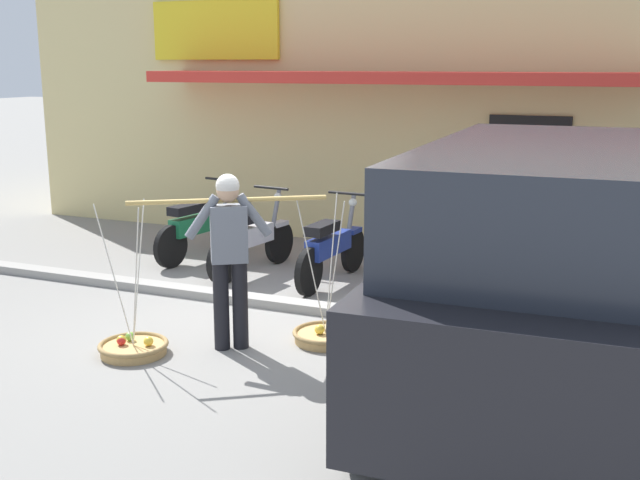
{
  "coord_description": "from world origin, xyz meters",
  "views": [
    {
      "loc": [
        3.56,
        -6.85,
        2.68
      ],
      "look_at": [
        0.39,
        0.6,
        0.85
      ],
      "focal_mm": 43.72,
      "sensor_mm": 36.0,
      "label": 1
    }
  ],
  "objects_px": {
    "motorcycle_nearest_shop": "(199,227)",
    "motorcycle_second_in_row": "(251,240)",
    "fruit_basket_left_side": "(326,335)",
    "parked_truck": "(543,265)",
    "fruit_vendor": "(229,249)",
    "fruit_basket_right_side": "(133,347)",
    "motorcycle_third_in_row": "(331,248)"
  },
  "relations": [
    {
      "from": "parked_truck",
      "to": "motorcycle_third_in_row",
      "type": "bearing_deg",
      "value": 138.21
    },
    {
      "from": "fruit_basket_right_side",
      "to": "motorcycle_nearest_shop",
      "type": "height_order",
      "value": "fruit_basket_right_side"
    },
    {
      "from": "motorcycle_nearest_shop",
      "to": "fruit_vendor",
      "type": "bearing_deg",
      "value": -53.72
    },
    {
      "from": "fruit_basket_left_side",
      "to": "motorcycle_second_in_row",
      "type": "distance_m",
      "value": 2.78
    },
    {
      "from": "motorcycle_nearest_shop",
      "to": "parked_truck",
      "type": "xyz_separation_m",
      "value": [
        5.01,
        -2.99,
        0.68
      ]
    },
    {
      "from": "fruit_basket_left_side",
      "to": "motorcycle_nearest_shop",
      "type": "distance_m",
      "value": 3.81
    },
    {
      "from": "fruit_vendor",
      "to": "motorcycle_third_in_row",
      "type": "bearing_deg",
      "value": 89.46
    },
    {
      "from": "motorcycle_nearest_shop",
      "to": "motorcycle_second_in_row",
      "type": "height_order",
      "value": "same"
    },
    {
      "from": "motorcycle_second_in_row",
      "to": "parked_truck",
      "type": "relative_size",
      "value": 0.37
    },
    {
      "from": "motorcycle_nearest_shop",
      "to": "motorcycle_second_in_row",
      "type": "distance_m",
      "value": 1.11
    },
    {
      "from": "fruit_basket_right_side",
      "to": "parked_truck",
      "type": "distance_m",
      "value": 3.82
    },
    {
      "from": "fruit_basket_right_side",
      "to": "parked_truck",
      "type": "bearing_deg",
      "value": 7.03
    },
    {
      "from": "motorcycle_third_in_row",
      "to": "parked_truck",
      "type": "bearing_deg",
      "value": -41.79
    },
    {
      "from": "fruit_vendor",
      "to": "motorcycle_second_in_row",
      "type": "xyz_separation_m",
      "value": [
        -1.12,
        2.51,
        -0.53
      ]
    },
    {
      "from": "motorcycle_third_in_row",
      "to": "motorcycle_second_in_row",
      "type": "bearing_deg",
      "value": 178.37
    },
    {
      "from": "motorcycle_second_in_row",
      "to": "parked_truck",
      "type": "height_order",
      "value": "parked_truck"
    },
    {
      "from": "fruit_basket_left_side",
      "to": "motorcycle_nearest_shop",
      "type": "xyz_separation_m",
      "value": [
        -2.92,
        2.41,
        0.38
      ]
    },
    {
      "from": "fruit_basket_right_side",
      "to": "motorcycle_second_in_row",
      "type": "distance_m",
      "value": 3.06
    },
    {
      "from": "fruit_basket_left_side",
      "to": "parked_truck",
      "type": "xyz_separation_m",
      "value": [
        2.09,
        -0.58,
        1.06
      ]
    },
    {
      "from": "motorcycle_third_in_row",
      "to": "fruit_basket_left_side",
      "type": "bearing_deg",
      "value": -69.1
    },
    {
      "from": "fruit_basket_left_side",
      "to": "motorcycle_third_in_row",
      "type": "bearing_deg",
      "value": 110.9
    },
    {
      "from": "fruit_basket_left_side",
      "to": "fruit_vendor",
      "type": "bearing_deg",
      "value": -146.45
    },
    {
      "from": "fruit_vendor",
      "to": "parked_truck",
      "type": "xyz_separation_m",
      "value": [
        2.87,
        -0.06,
        0.15
      ]
    },
    {
      "from": "motorcycle_nearest_shop",
      "to": "parked_truck",
      "type": "height_order",
      "value": "parked_truck"
    },
    {
      "from": "motorcycle_second_in_row",
      "to": "parked_truck",
      "type": "bearing_deg",
      "value": -32.87
    },
    {
      "from": "motorcycle_second_in_row",
      "to": "fruit_vendor",
      "type": "bearing_deg",
      "value": -66.05
    },
    {
      "from": "fruit_basket_left_side",
      "to": "motorcycle_second_in_row",
      "type": "bearing_deg",
      "value": 133.39
    },
    {
      "from": "fruit_basket_left_side",
      "to": "parked_truck",
      "type": "bearing_deg",
      "value": -15.37
    },
    {
      "from": "fruit_vendor",
      "to": "motorcycle_nearest_shop",
      "type": "height_order",
      "value": "fruit_vendor"
    },
    {
      "from": "fruit_vendor",
      "to": "motorcycle_nearest_shop",
      "type": "bearing_deg",
      "value": 126.28
    },
    {
      "from": "fruit_vendor",
      "to": "motorcycle_third_in_row",
      "type": "relative_size",
      "value": 0.93
    },
    {
      "from": "fruit_basket_left_side",
      "to": "parked_truck",
      "type": "distance_m",
      "value": 2.41
    }
  ]
}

